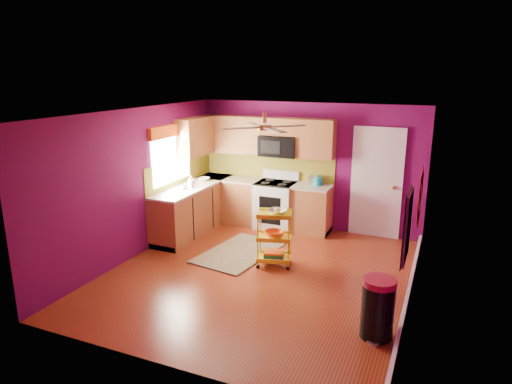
% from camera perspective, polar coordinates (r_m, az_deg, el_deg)
% --- Properties ---
extents(ground, '(5.00, 5.00, 0.00)m').
position_cam_1_polar(ground, '(7.25, 0.39, -10.25)').
color(ground, maroon).
rests_on(ground, ground).
extents(room_envelope, '(4.54, 5.04, 2.52)m').
position_cam_1_polar(room_envelope, '(6.71, 0.62, 2.43)').
color(room_envelope, '#630B4C').
rests_on(room_envelope, ground).
extents(lower_cabinets, '(2.81, 2.31, 0.94)m').
position_cam_1_polar(lower_cabinets, '(9.17, -2.96, -1.90)').
color(lower_cabinets, brown).
rests_on(lower_cabinets, ground).
extents(electric_range, '(0.76, 0.66, 1.13)m').
position_cam_1_polar(electric_range, '(9.16, 2.49, -1.58)').
color(electric_range, white).
rests_on(electric_range, ground).
extents(upper_cabinetry, '(2.80, 2.30, 1.26)m').
position_cam_1_polar(upper_cabinetry, '(9.14, -1.50, 6.84)').
color(upper_cabinetry, brown).
rests_on(upper_cabinetry, ground).
extents(left_window, '(0.08, 1.35, 1.08)m').
position_cam_1_polar(left_window, '(8.65, -10.56, 5.72)').
color(left_window, white).
rests_on(left_window, ground).
extents(panel_door, '(0.95, 0.11, 2.15)m').
position_cam_1_polar(panel_door, '(8.84, 14.82, 0.96)').
color(panel_door, white).
rests_on(panel_door, ground).
extents(right_wall_art, '(0.04, 2.74, 1.04)m').
position_cam_1_polar(right_wall_art, '(5.95, 19.27, -1.94)').
color(right_wall_art, black).
rests_on(right_wall_art, ground).
extents(ceiling_fan, '(1.01, 1.01, 0.26)m').
position_cam_1_polar(ceiling_fan, '(6.79, 1.08, 8.21)').
color(ceiling_fan, '#BF8C3F').
rests_on(ceiling_fan, ground).
extents(shag_rug, '(1.24, 1.77, 0.02)m').
position_cam_1_polar(shag_rug, '(8.04, -2.12, -7.55)').
color(shag_rug, black).
rests_on(shag_rug, ground).
extents(rolling_cart, '(0.63, 0.53, 0.99)m').
position_cam_1_polar(rolling_cart, '(7.39, 2.34, -5.50)').
color(rolling_cart, yellow).
rests_on(rolling_cart, ground).
extents(trash_can, '(0.52, 0.52, 0.75)m').
position_cam_1_polar(trash_can, '(5.73, 14.97, -13.87)').
color(trash_can, black).
rests_on(trash_can, ground).
extents(teal_kettle, '(0.18, 0.18, 0.21)m').
position_cam_1_polar(teal_kettle, '(8.87, 7.75, 1.35)').
color(teal_kettle, teal).
rests_on(teal_kettle, lower_cabinets).
extents(toaster, '(0.22, 0.15, 0.18)m').
position_cam_1_polar(toaster, '(8.93, 7.36, 1.51)').
color(toaster, beige).
rests_on(toaster, lower_cabinets).
extents(soap_bottle_a, '(0.08, 0.08, 0.18)m').
position_cam_1_polar(soap_bottle_a, '(8.73, -8.17, 1.17)').
color(soap_bottle_a, '#EA3F72').
rests_on(soap_bottle_a, lower_cabinets).
extents(soap_bottle_b, '(0.15, 0.15, 0.19)m').
position_cam_1_polar(soap_bottle_b, '(8.91, -8.13, 1.46)').
color(soap_bottle_b, white).
rests_on(soap_bottle_b, lower_cabinets).
extents(counter_dish, '(0.23, 0.23, 0.06)m').
position_cam_1_polar(counter_dish, '(9.26, -6.53, 1.62)').
color(counter_dish, white).
rests_on(counter_dish, lower_cabinets).
extents(counter_cup, '(0.12, 0.12, 0.09)m').
position_cam_1_polar(counter_cup, '(8.61, -8.98, 0.63)').
color(counter_cup, white).
rests_on(counter_cup, lower_cabinets).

